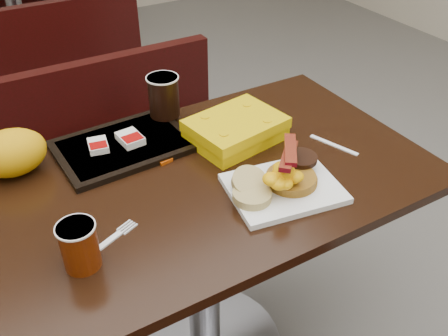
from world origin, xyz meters
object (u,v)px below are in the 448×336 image
tray (124,146)px  hashbrown_sleeve_left (98,145)px  table_far (18,19)px  pancake_stack (292,178)px  clamshell (236,130)px  table_near (203,277)px  knife (334,145)px  hashbrown_sleeve_right (130,138)px  coffee_cup_far (164,96)px  bench_far_s (45,58)px  coffee_cup_near (79,246)px  bench_near_n (120,164)px  paper_bag (11,153)px  fork (102,246)px  platter (283,188)px

tray → hashbrown_sleeve_left: 0.07m
table_far → tray: 2.41m
pancake_stack → clamshell: clamshell is taller
table_near → tray: (-0.12, 0.22, 0.38)m
table_near → knife: bearing=-8.7°
hashbrown_sleeve_left → hashbrown_sleeve_right: hashbrown_sleeve_right is taller
knife → hashbrown_sleeve_right: size_ratio=1.93×
coffee_cup_far → bench_far_s: bearing=91.7°
coffee_cup_near → hashbrown_sleeve_left: 0.41m
table_near → coffee_cup_far: size_ratio=9.75×
coffee_cup_far → hashbrown_sleeve_left: bearing=-162.1°
bench_near_n → clamshell: bearing=-74.0°
table_far → paper_bag: size_ratio=6.86×
pancake_stack → hashbrown_sleeve_left: 0.53m
bench_near_n → fork: bearing=-110.1°
hashbrown_sleeve_left → hashbrown_sleeve_right: (0.09, -0.01, 0.00)m
tray → pancake_stack: bearing=-54.2°
pancake_stack → tray: (-0.30, 0.37, -0.02)m
bench_near_n → hashbrown_sleeve_right: (-0.10, -0.48, 0.42)m
fork → clamshell: bearing=1.9°
tray → coffee_cup_near: bearing=-124.5°
coffee_cup_near → fork: size_ratio=0.71×
coffee_cup_far → table_far: bearing=91.2°
platter → table_near: bearing=143.7°
fork → paper_bag: bearing=82.1°
pancake_stack → knife: pancake_stack is taller
table_far → clamshell: size_ratio=4.79×
tray → clamshell: bearing=-24.9°
platter → clamshell: 0.26m
table_near → bench_far_s: bearing=90.0°
table_near → hashbrown_sleeve_left: size_ratio=17.56×
hashbrown_sleeve_right → pancake_stack: bearing=-58.5°
bench_far_s → coffee_cup_near: coffee_cup_near is taller
knife → paper_bag: 0.86m
tray → paper_bag: paper_bag is taller
bench_far_s → paper_bag: bearing=-103.6°
pancake_stack → hashbrown_sleeve_right: pancake_stack is taller
bench_far_s → pancake_stack: (0.18, -2.05, 0.42)m
pancake_stack → clamshell: 0.26m
tray → bench_near_n: bearing=73.5°
hashbrown_sleeve_right → coffee_cup_far: size_ratio=0.63×
table_far → coffee_cup_far: size_ratio=9.75×
platter → pancake_stack: pancake_stack is taller
platter → hashbrown_sleeve_left: bearing=140.3°
bench_near_n → clamshell: (0.17, -0.60, 0.42)m
coffee_cup_near → coffee_cup_far: 0.60m
fork → hashbrown_sleeve_right: bearing=36.1°
clamshell → coffee_cup_far: bearing=111.8°
platter → tray: (-0.27, 0.38, 0.00)m
platter → coffee_cup_near: 0.50m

